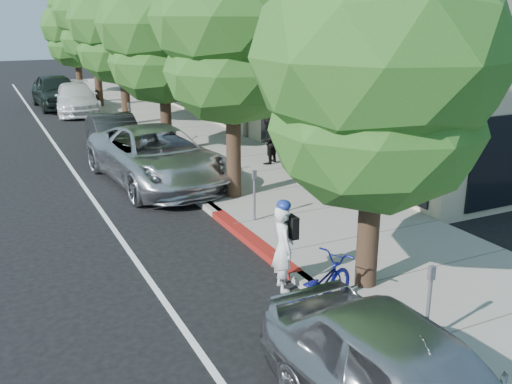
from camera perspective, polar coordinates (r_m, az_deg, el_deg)
ground at (r=12.11m, az=1.66°, el=-6.82°), size 120.00×120.00×0.00m
sidewalk at (r=19.88m, az=-3.22°, el=3.13°), size 4.60×56.00×0.15m
curb at (r=19.13m, az=-9.57°, el=2.34°), size 0.30×56.00×0.15m
curb_red_segment at (r=12.90m, az=-0.41°, el=-4.88°), size 0.32×4.00×0.15m
storefront_building at (r=31.48m, az=1.94°, el=14.73°), size 10.00×36.00×7.00m
street_tree_0 at (r=9.88m, az=12.19°, el=12.52°), size 4.39×4.39×6.86m
street_tree_1 at (r=15.04m, az=-2.42°, el=16.70°), size 4.23×4.23×7.60m
street_tree_2 at (r=20.67m, az=-9.42°, el=16.04°), size 4.52×4.52×7.38m
street_tree_3 at (r=26.46m, az=-13.42°, el=16.24°), size 4.60×4.60×7.51m
street_tree_4 at (r=32.33m, az=-16.02°, el=16.79°), size 4.17×4.17×7.84m
street_tree_5 at (r=38.25m, az=-17.66°, el=15.39°), size 4.13×4.13×6.72m
cyclist at (r=10.59m, az=2.73°, el=-5.65°), size 0.51×0.67×1.64m
bicycle at (r=9.82m, az=6.24°, el=-9.64°), size 2.07×1.43×1.03m
silver_suv at (r=17.48m, az=-9.90°, el=3.54°), size 3.33×6.36×1.71m
dark_sedan at (r=21.67m, az=-13.97°, el=5.57°), size 1.69×4.39×1.43m
white_pickup at (r=31.39m, az=-17.56°, el=8.89°), size 2.50×5.32×1.50m
dark_suv_far at (r=33.55m, az=-19.35°, el=9.50°), size 2.37×5.44×1.82m
pedestrian at (r=19.03m, az=1.17°, el=5.14°), size 0.95×0.91×1.55m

